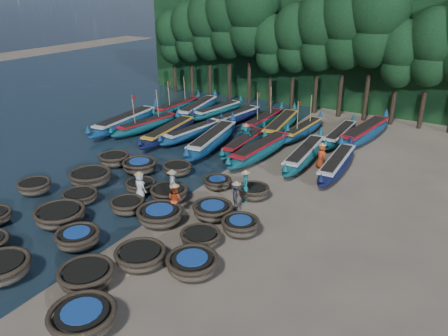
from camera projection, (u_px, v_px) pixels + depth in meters
The scene contains 61 objects.
ground at pixel (190, 194), 25.12m from camera, with size 120.00×120.00×0.00m, color gray.
foliage_wall at pixel (330, 53), 41.73m from camera, with size 40.00×3.00×10.00m, color black.
coracle_2 at pixel (2, 268), 17.79m from camera, with size 2.63×2.63×0.83m.
coracle_3 at pixel (87, 276), 17.37m from camera, with size 2.45×2.45×0.79m.
coracle_4 at pixel (83, 318), 15.16m from camera, with size 2.50×2.50×0.79m.
coracle_6 at pixel (60, 215), 21.83m from camera, with size 2.56×2.56×0.83m.
coracle_7 at pixel (78, 238), 19.96m from camera, with size 2.39×2.39×0.77m.
coracle_8 at pixel (140, 256), 18.66m from camera, with size 2.64×2.64×0.74m.
coracle_9 at pixel (192, 264), 18.11m from camera, with size 2.24×2.24×0.76m.
coracle_10 at pixel (34, 186), 25.02m from camera, with size 2.18×2.18×0.76m.
coracle_11 at pixel (80, 196), 24.02m from camera, with size 2.07×2.07×0.63m.
coracle_12 at pixel (127, 205), 22.92m from camera, with size 2.15×2.15×0.72m.
coracle_13 at pixel (160, 215), 21.90m from camera, with size 2.52×2.52×0.80m.
coracle_14 at pixel (201, 237), 20.15m from camera, with size 2.24×2.24×0.63m.
coracle_15 at pixel (90, 177), 26.11m from camera, with size 3.01×3.01×0.85m.
coracle_16 at pixel (141, 186), 25.27m from camera, with size 2.12×2.12×0.66m.
coracle_17 at pixel (169, 193), 24.28m from camera, with size 2.58×2.58×0.74m.
coracle_18 at pixel (213, 210), 22.43m from camera, with size 2.27×2.27×0.74m.
coracle_19 at pixel (240, 225), 20.98m from camera, with size 2.02×2.02×0.76m.
coracle_20 at pixel (114, 159), 28.86m from camera, with size 2.33×2.33×0.80m.
coracle_21 at pixel (140, 166), 27.81m from camera, with size 2.23×2.23×0.80m.
coracle_22 at pixel (177, 169), 27.53m from camera, with size 2.21×2.21×0.70m.
coracle_23 at pixel (217, 182), 25.70m from camera, with size 1.87×1.87×0.63m.
coracle_24 at pixel (254, 191), 24.50m from camera, with size 2.07×2.07×0.71m.
long_boat_0 at pixel (126, 121), 36.20m from camera, with size 2.30×9.17×1.62m.
long_boat_1 at pixel (148, 125), 35.74m from camera, with size 2.48×7.52×3.23m.
long_boat_2 at pixel (169, 132), 33.86m from camera, with size 2.38×8.27×1.46m.
long_boat_3 at pixel (193, 132), 33.99m from camera, with size 2.27×7.29×1.30m.
long_boat_4 at pixel (212, 139), 32.06m from camera, with size 3.00×8.93×1.59m.
long_boat_5 at pixel (245, 143), 31.70m from camera, with size 1.52×7.26×1.28m.
long_boat_6 at pixel (261, 149), 30.25m from camera, with size 2.04×8.34×1.47m.
long_boat_7 at pixel (304, 154), 29.39m from camera, with size 1.95×8.18×1.44m.
long_boat_8 at pixel (337, 164), 27.96m from camera, with size 1.75×7.76×1.37m.
long_boat_9 at pixel (178, 107), 41.01m from camera, with size 1.33×7.45×3.16m.
long_boat_10 at pixel (198, 108), 40.22m from camera, with size 2.90×8.54×1.52m.
long_boat_11 at pixel (218, 111), 39.77m from camera, with size 2.31×7.24×1.29m.
long_boat_12 at pixel (236, 117), 37.78m from camera, with size 2.37×7.59×1.35m.
long_boat_13 at pixel (264, 121), 36.74m from camera, with size 1.37×7.58×3.22m.
long_boat_14 at pixel (281, 125), 35.39m from camera, with size 2.64×8.64×1.53m.
long_boat_15 at pixel (303, 130), 34.52m from camera, with size 1.70×7.31×3.11m.
long_boat_16 at pixel (340, 134), 33.43m from camera, with size 1.32×7.46×1.31m.
long_boat_17 at pixel (365, 132), 33.59m from camera, with size 2.78×9.05×1.61m.
fisherman_0 at pixel (140, 185), 24.13m from camera, with size 0.87×0.65×1.82m.
fisherman_1 at pixel (245, 185), 23.88m from camera, with size 0.76×0.78×2.01m.
fisherman_2 at pixel (175, 199), 22.57m from camera, with size 0.95×0.81×1.90m.
fisherman_3 at pixel (236, 195), 23.10m from camera, with size 0.99×1.17×1.77m.
fisherman_4 at pixel (172, 184), 24.27m from camera, with size 0.81×1.05×1.86m.
fisherman_5 at pixel (246, 135), 32.29m from camera, with size 1.57×0.85×1.81m.
fisherman_6 at pixel (321, 155), 28.33m from camera, with size 0.97×0.90×1.86m.
tree_0 at pixel (173, 37), 46.16m from camera, with size 3.68×3.68×8.68m.
tree_1 at pixel (191, 31), 44.81m from camera, with size 4.09×4.09×9.65m.
tree_2 at pixel (209, 25), 43.46m from camera, with size 4.51×4.51×10.63m.
tree_3 at pixel (229, 19), 42.11m from camera, with size 4.92×4.92×11.60m.
tree_4 at pixel (251, 12), 40.75m from camera, with size 5.34×5.34×12.58m.
tree_5 at pixel (272, 44), 40.72m from camera, with size 3.68×3.68×8.68m.
tree_6 at pixel (295, 38), 39.36m from camera, with size 4.09×4.09×9.65m.
tree_7 at pixel (320, 31), 38.01m from camera, with size 4.51×4.51×10.63m.
tree_8 at pixel (347, 24), 36.66m from camera, with size 4.92×4.92×11.60m.
tree_9 at pixel (376, 17), 35.31m from camera, with size 5.34×5.34×12.58m.
tree_10 at pixel (401, 53), 35.27m from camera, with size 3.68×3.68×8.68m.
tree_11 at pixel (433, 47), 33.92m from camera, with size 4.09×4.09×9.65m.
Camera 1 is at (13.29, -18.32, 11.17)m, focal length 35.00 mm.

